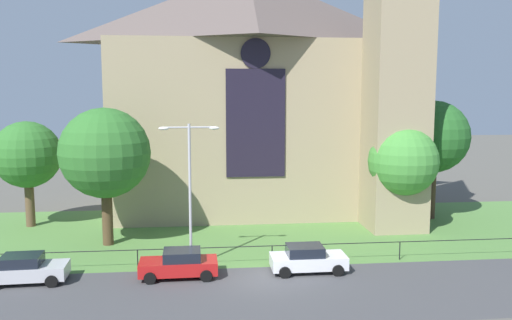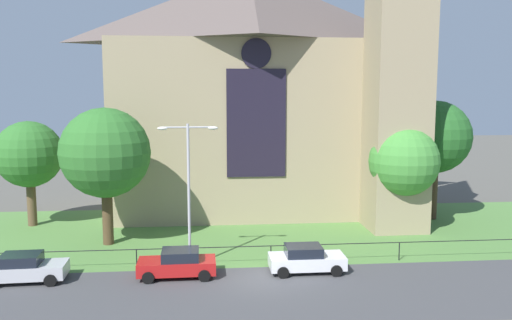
{
  "view_description": "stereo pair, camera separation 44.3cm",
  "coord_description": "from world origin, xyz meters",
  "px_view_note": "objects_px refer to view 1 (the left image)",
  "views": [
    {
      "loc": [
        -3.45,
        -27.09,
        10.01
      ],
      "look_at": [
        0.24,
        8.0,
        5.45
      ],
      "focal_mm": 37.02,
      "sensor_mm": 36.0,
      "label": 1
    },
    {
      "loc": [
        -3.01,
        -27.14,
        10.01
      ],
      "look_at": [
        0.24,
        8.0,
        5.45
      ],
      "focal_mm": 37.02,
      "sensor_mm": 36.0,
      "label": 2
    }
  ],
  "objects_px": {
    "tree_right_near": "(403,162)",
    "parked_car_white": "(307,259)",
    "streetlamp_near": "(190,177)",
    "tree_left_near": "(105,153)",
    "parked_car_red": "(179,264)",
    "tree_left_far": "(27,155)",
    "church_building": "(258,89)",
    "parked_car_silver": "(25,269)",
    "tree_right_far": "(433,138)"
  },
  "relations": [
    {
      "from": "tree_left_far",
      "to": "streetlamp_near",
      "type": "height_order",
      "value": "streetlamp_near"
    },
    {
      "from": "tree_left_near",
      "to": "parked_car_silver",
      "type": "xyz_separation_m",
      "value": [
        -3.14,
        -6.75,
        -5.32
      ]
    },
    {
      "from": "tree_left_near",
      "to": "parked_car_red",
      "type": "distance_m",
      "value": 9.89
    },
    {
      "from": "streetlamp_near",
      "to": "parked_car_silver",
      "type": "height_order",
      "value": "streetlamp_near"
    },
    {
      "from": "streetlamp_near",
      "to": "parked_car_red",
      "type": "relative_size",
      "value": 1.96
    },
    {
      "from": "tree_right_far",
      "to": "tree_left_far",
      "type": "distance_m",
      "value": 30.94
    },
    {
      "from": "tree_left_near",
      "to": "parked_car_white",
      "type": "relative_size",
      "value": 2.15
    },
    {
      "from": "church_building",
      "to": "tree_left_far",
      "type": "distance_m",
      "value": 18.73
    },
    {
      "from": "parked_car_silver",
      "to": "parked_car_white",
      "type": "height_order",
      "value": "same"
    },
    {
      "from": "church_building",
      "to": "tree_right_near",
      "type": "xyz_separation_m",
      "value": [
        9.44,
        -8.54,
        -5.17
      ]
    },
    {
      "from": "tree_right_near",
      "to": "parked_car_white",
      "type": "height_order",
      "value": "tree_right_near"
    },
    {
      "from": "church_building",
      "to": "parked_car_red",
      "type": "distance_m",
      "value": 19.87
    },
    {
      "from": "parked_car_red",
      "to": "parked_car_silver",
      "type": "bearing_deg",
      "value": -0.68
    },
    {
      "from": "streetlamp_near",
      "to": "parked_car_white",
      "type": "relative_size",
      "value": 1.97
    },
    {
      "from": "church_building",
      "to": "tree_left_far",
      "type": "relative_size",
      "value": 3.29
    },
    {
      "from": "tree_right_far",
      "to": "parked_car_red",
      "type": "height_order",
      "value": "tree_right_far"
    },
    {
      "from": "tree_left_far",
      "to": "tree_right_near",
      "type": "relative_size",
      "value": 1.04
    },
    {
      "from": "tree_right_far",
      "to": "parked_car_silver",
      "type": "relative_size",
      "value": 2.19
    },
    {
      "from": "tree_right_near",
      "to": "parked_car_red",
      "type": "height_order",
      "value": "tree_right_near"
    },
    {
      "from": "church_building",
      "to": "parked_car_white",
      "type": "distance_m",
      "value": 18.83
    },
    {
      "from": "tree_left_near",
      "to": "parked_car_white",
      "type": "height_order",
      "value": "tree_left_near"
    },
    {
      "from": "tree_left_near",
      "to": "streetlamp_near",
      "type": "xyz_separation_m",
      "value": [
        5.53,
        -5.2,
        -0.81
      ]
    },
    {
      "from": "church_building",
      "to": "tree_left_far",
      "type": "bearing_deg",
      "value": -167.06
    },
    {
      "from": "tree_right_far",
      "to": "parked_car_white",
      "type": "bearing_deg",
      "value": -136.86
    },
    {
      "from": "streetlamp_near",
      "to": "parked_car_white",
      "type": "distance_m",
      "value": 8.03
    },
    {
      "from": "streetlamp_near",
      "to": "parked_car_red",
      "type": "height_order",
      "value": "streetlamp_near"
    },
    {
      "from": "tree_right_far",
      "to": "parked_car_white",
      "type": "distance_m",
      "value": 17.76
    },
    {
      "from": "tree_left_near",
      "to": "tree_right_near",
      "type": "height_order",
      "value": "tree_left_near"
    },
    {
      "from": "tree_left_far",
      "to": "parked_car_white",
      "type": "distance_m",
      "value": 22.73
    },
    {
      "from": "parked_car_silver",
      "to": "tree_left_far",
      "type": "bearing_deg",
      "value": 103.56
    },
    {
      "from": "tree_left_far",
      "to": "parked_car_red",
      "type": "xyz_separation_m",
      "value": [
        11.54,
        -12.29,
        -4.63
      ]
    },
    {
      "from": "tree_left_near",
      "to": "parked_car_red",
      "type": "xyz_separation_m",
      "value": [
        4.92,
        -6.73,
        -5.32
      ]
    },
    {
      "from": "parked_car_white",
      "to": "parked_car_silver",
      "type": "bearing_deg",
      "value": -179.41
    },
    {
      "from": "parked_car_red",
      "to": "tree_left_far",
      "type": "bearing_deg",
      "value": -47.59
    },
    {
      "from": "parked_car_silver",
      "to": "tree_right_far",
      "type": "bearing_deg",
      "value": 20.77
    },
    {
      "from": "streetlamp_near",
      "to": "tree_right_far",
      "type": "bearing_deg",
      "value": 28.27
    },
    {
      "from": "church_building",
      "to": "tree_left_far",
      "type": "xyz_separation_m",
      "value": [
        -17.62,
        -4.05,
        -4.89
      ]
    },
    {
      "from": "parked_car_red",
      "to": "parked_car_white",
      "type": "xyz_separation_m",
      "value": [
        7.11,
        0.13,
        0.0
      ]
    },
    {
      "from": "tree_left_near",
      "to": "tree_right_far",
      "type": "bearing_deg",
      "value": 11.4
    },
    {
      "from": "tree_right_far",
      "to": "parked_car_silver",
      "type": "bearing_deg",
      "value": -157.0
    },
    {
      "from": "tree_left_far",
      "to": "tree_left_near",
      "type": "xyz_separation_m",
      "value": [
        6.62,
        -5.56,
        0.68
      ]
    },
    {
      "from": "church_building",
      "to": "tree_right_far",
      "type": "distance_m",
      "value": 14.61
    },
    {
      "from": "streetlamp_near",
      "to": "tree_left_far",
      "type": "bearing_deg",
      "value": 138.48
    },
    {
      "from": "parked_car_silver",
      "to": "parked_car_white",
      "type": "distance_m",
      "value": 15.17
    },
    {
      "from": "tree_right_far",
      "to": "parked_car_red",
      "type": "relative_size",
      "value": 2.22
    },
    {
      "from": "tree_right_far",
      "to": "parked_car_silver",
      "type": "xyz_separation_m",
      "value": [
        -27.44,
        -11.65,
        -5.72
      ]
    },
    {
      "from": "tree_right_far",
      "to": "streetlamp_near",
      "type": "height_order",
      "value": "tree_right_far"
    },
    {
      "from": "tree_right_far",
      "to": "parked_car_red",
      "type": "xyz_separation_m",
      "value": [
        -19.38,
        -11.63,
        -5.72
      ]
    },
    {
      "from": "church_building",
      "to": "tree_left_near",
      "type": "height_order",
      "value": "church_building"
    },
    {
      "from": "tree_left_near",
      "to": "streetlamp_near",
      "type": "bearing_deg",
      "value": -43.22
    }
  ]
}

